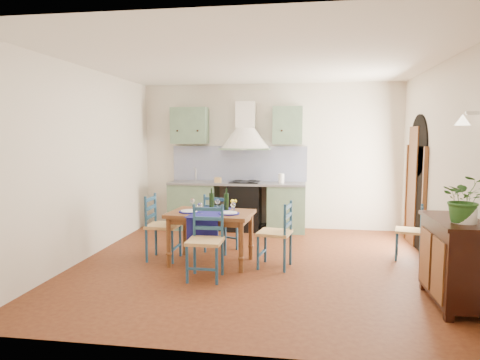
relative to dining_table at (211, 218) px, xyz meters
name	(u,v)px	position (x,y,z in m)	size (l,w,h in m)	color
floor	(255,264)	(0.62, 0.02, -0.65)	(5.00, 5.00, 0.00)	#471C0F
back_wall	(244,175)	(0.15, 2.31, 0.40)	(5.00, 0.96, 2.80)	beige
right_wall	(440,171)	(3.12, 0.30, 0.69)	(0.26, 5.00, 2.80)	beige
left_wall	(85,164)	(-1.88, 0.02, 0.75)	(0.04, 5.00, 2.80)	beige
ceiling	(256,61)	(0.62, 0.02, 2.15)	(5.00, 5.00, 0.01)	white
dining_table	(211,218)	(0.00, 0.00, 0.00)	(1.22, 0.93, 1.05)	brown
chair_near	(206,241)	(0.07, -0.64, -0.17)	(0.43, 0.43, 0.93)	navy
chair_far	(220,222)	(0.00, 0.61, -0.18)	(0.54, 0.54, 0.91)	navy
chair_left	(161,226)	(-0.76, 0.08, -0.16)	(0.45, 0.45, 0.95)	navy
chair_right	(277,234)	(0.93, -0.06, -0.18)	(0.50, 0.50, 0.92)	navy
chair_spare	(411,231)	(2.85, 0.60, -0.23)	(0.46, 0.46, 0.81)	navy
sideboard	(454,259)	(2.88, -1.09, -0.14)	(0.50, 1.05, 0.94)	black
potted_plant	(465,199)	(2.89, -1.27, 0.53)	(0.44, 0.38, 0.49)	#285920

